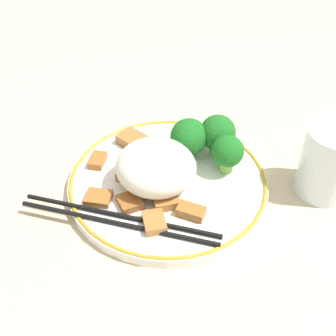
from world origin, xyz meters
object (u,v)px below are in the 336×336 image
(chopsticks, at_px, (119,219))
(broccoli_back_center, at_px, (218,133))
(broccoli_back_left, at_px, (228,152))
(broccoli_back_right, at_px, (189,137))
(plate, at_px, (168,183))
(drinking_glass, at_px, (329,162))

(chopsticks, bearing_deg, broccoli_back_center, 57.43)
(broccoli_back_left, relative_size, broccoli_back_right, 0.98)
(plate, xyz_separation_m, drinking_glass, (0.19, 0.04, 0.04))
(broccoli_back_center, relative_size, broccoli_back_right, 1.05)
(broccoli_back_right, bearing_deg, drinking_glass, -5.56)
(broccoli_back_left, xyz_separation_m, broccoli_back_right, (-0.05, 0.02, -0.00))
(chopsticks, bearing_deg, broccoli_back_left, 45.42)
(broccoli_back_center, height_order, chopsticks, broccoli_back_center)
(broccoli_back_right, bearing_deg, chopsticks, -113.28)
(broccoli_back_center, bearing_deg, broccoli_back_right, -160.71)
(broccoli_back_left, bearing_deg, broccoli_back_right, 157.57)
(plate, bearing_deg, broccoli_back_center, 52.09)
(plate, bearing_deg, broccoli_back_left, 25.50)
(broccoli_back_center, bearing_deg, drinking_glass, -11.98)
(broccoli_back_center, relative_size, drinking_glass, 0.61)
(plate, xyz_separation_m, chopsticks, (-0.04, -0.08, 0.01))
(broccoli_back_left, distance_m, broccoli_back_center, 0.04)
(broccoli_back_right, relative_size, chopsticks, 0.23)
(broccoli_back_left, height_order, chopsticks, broccoli_back_left)
(broccoli_back_left, bearing_deg, broccoli_back_center, 116.12)
(plate, height_order, broccoli_back_right, broccoli_back_right)
(broccoli_back_center, xyz_separation_m, drinking_glass, (0.14, -0.03, 0.00))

